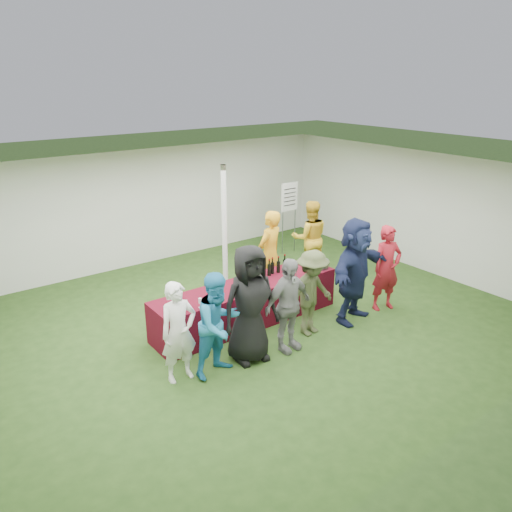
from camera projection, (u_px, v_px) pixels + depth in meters
ground at (239, 326)px, 9.01m from camera, size 60.00×60.00×0.00m
tent at (225, 234)px, 9.73m from camera, size 10.00×10.00×10.00m
serving_table at (247, 304)px, 9.03m from camera, size 3.60×0.80×0.75m
wine_bottles at (271, 268)px, 9.31m from camera, size 0.73×0.10×0.32m
wine_glasses at (233, 290)px, 8.39m from camera, size 2.76×0.15×0.16m
water_bottle at (250, 276)px, 8.99m from camera, size 0.07×0.07×0.23m
bar_towel at (308, 265)px, 9.78m from camera, size 0.25×0.18×0.03m
dump_bucket at (322, 264)px, 9.61m from camera, size 0.26×0.26×0.18m
wine_list_sign at (289, 202)px, 12.26m from camera, size 0.50×0.03×1.80m
staff_pourer at (270, 254)px, 10.01m from camera, size 0.74×0.59×1.78m
staff_back at (310, 238)px, 11.11m from camera, size 1.03×0.97×1.69m
customer_0 at (179, 332)px, 7.21m from camera, size 0.57×0.38×1.55m
customer_1 at (219, 324)px, 7.36m from camera, size 0.88×0.73×1.63m
customer_2 at (250, 304)px, 7.68m from camera, size 0.99×0.71×1.91m
customer_3 at (288, 305)px, 7.99m from camera, size 0.96×0.44×1.59m
customer_4 at (312, 293)px, 8.51m from camera, size 1.06×0.70×1.54m
customer_5 at (355, 270)px, 8.94m from camera, size 1.89×1.02×1.95m
customer_6 at (387, 268)px, 9.43m from camera, size 0.68×0.53×1.66m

